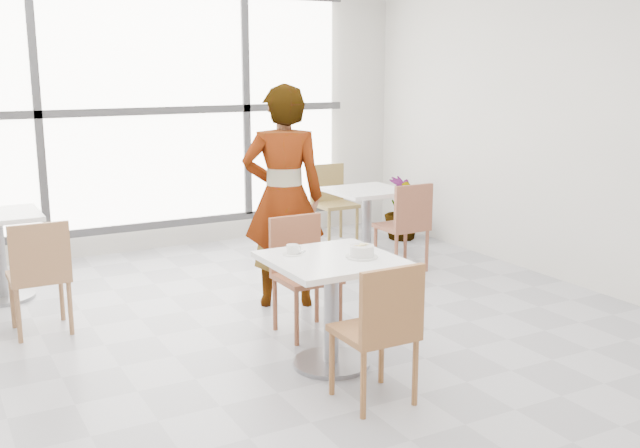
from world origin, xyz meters
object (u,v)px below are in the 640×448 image
main_table (331,291)px  bg_chair_left_near (39,270)px  chair_far (302,266)px  coffee_cup (293,250)px  bg_chair_right_near (406,221)px  plant_right (402,209)px  bg_chair_right_far (332,198)px  oatmeal_bowl (362,251)px  person (283,197)px  chair_near (381,325)px  bg_table_right (367,215)px

main_table → bg_chair_left_near: bg_chair_left_near is taller
chair_far → coffee_cup: bearing=-122.8°
bg_chair_right_near → plant_right: (0.75, 1.14, -0.14)m
bg_chair_right_far → bg_chair_left_near: bearing=-155.1°
oatmeal_bowl → bg_chair_right_far: (1.60, 3.20, -0.29)m
plant_right → oatmeal_bowl: bearing=-129.2°
oatmeal_bowl → plant_right: size_ratio=0.29×
oatmeal_bowl → person: size_ratio=0.11×
oatmeal_bowl → person: (0.13, 1.42, 0.12)m
oatmeal_bowl → bg_chair_right_near: bearing=47.5°
bg_chair_right_near → bg_chair_left_near: bearing=1.9°
bg_chair_left_near → plant_right: 4.31m
chair_near → bg_chair_left_near: bearing=-54.5°
chair_near → plant_right: 4.29m
bg_chair_right_near → person: bearing=12.5°
chair_near → bg_chair_right_near: same height
chair_near → bg_chair_right_near: 2.92m
person → bg_chair_left_near: 1.95m
bg_table_right → bg_chair_right_far: (0.13, 0.95, 0.01)m
chair_near → bg_chair_right_far: 4.16m
main_table → bg_chair_left_near: bearing=136.2°
oatmeal_bowl → bg_chair_left_near: bg_chair_left_near is taller
person → bg_chair_right_far: 2.35m
main_table → bg_chair_left_near: size_ratio=0.92×
bg_chair_left_near → bg_chair_right_far: bearing=-155.1°
bg_chair_left_near → bg_chair_right_far: 3.71m
person → bg_chair_right_near: size_ratio=2.10×
plant_right → bg_chair_right_far: bearing=157.4°
main_table → person: 1.40m
chair_near → plant_right: (2.56, 3.44, -0.14)m
chair_far → plant_right: (2.38, 2.09, -0.14)m
chair_far → person: person is taller
bg_chair_left_near → chair_far: bearing=154.1°
chair_near → oatmeal_bowl: chair_near is taller
chair_far → plant_right: size_ratio=1.22×
person → chair_near: bearing=104.0°
chair_near → chair_far: (0.18, 1.34, 0.00)m
bg_chair_right_far → plant_right: 0.83m
oatmeal_bowl → bg_chair_left_near: (-1.76, 1.64, -0.29)m
main_table → bg_chair_right_far: size_ratio=0.92×
coffee_cup → bg_chair_right_far: 3.53m
bg_table_right → bg_chair_left_near: bg_chair_left_near is taller
coffee_cup → bg_chair_right_near: bearing=36.8°
person → bg_table_right: 1.63m
person → bg_chair_left_near: person is taller
oatmeal_bowl → bg_chair_right_far: size_ratio=0.24×
main_table → bg_table_right: bearing=52.8°
bg_chair_right_far → bg_table_right: bearing=-98.0°
coffee_cup → person: 1.24m
bg_chair_left_near → oatmeal_bowl: bearing=137.1°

